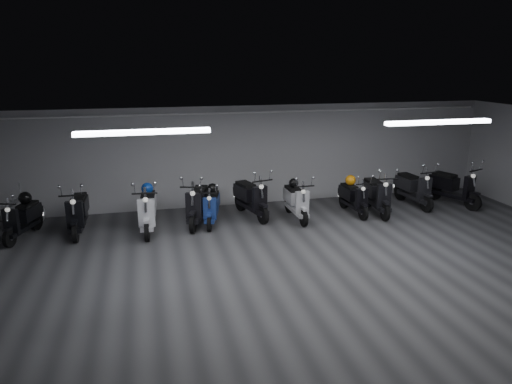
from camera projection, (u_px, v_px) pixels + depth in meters
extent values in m
cube|color=#353537|center=(316.00, 278.00, 8.80)|extent=(14.00, 10.00, 0.01)
cube|color=slate|center=(321.00, 131.00, 8.03)|extent=(14.00, 10.00, 0.01)
cube|color=#9F9FA2|center=(254.00, 155.00, 13.10)|extent=(14.00, 0.01, 2.80)
cube|color=white|center=(143.00, 132.00, 8.31)|extent=(2.40, 0.18, 0.08)
cube|color=white|center=(439.00, 122.00, 9.67)|extent=(2.40, 0.18, 0.08)
cylinder|color=white|center=(255.00, 112.00, 12.69)|extent=(13.60, 0.05, 0.05)
sphere|color=black|center=(212.00, 189.00, 11.71)|extent=(0.27, 0.27, 0.27)
sphere|color=orange|center=(351.00, 180.00, 12.47)|extent=(0.28, 0.28, 0.28)
sphere|color=black|center=(294.00, 183.00, 12.07)|extent=(0.25, 0.25, 0.25)
sphere|color=black|center=(25.00, 198.00, 10.77)|extent=(0.29, 0.29, 0.29)
sphere|color=navy|center=(147.00, 188.00, 11.18)|extent=(0.28, 0.28, 0.28)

